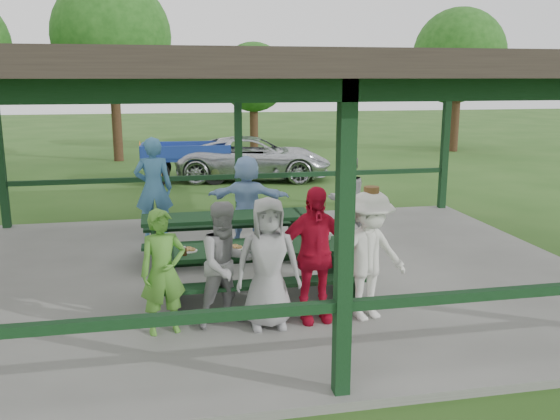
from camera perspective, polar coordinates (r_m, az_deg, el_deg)
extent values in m
plane|color=#254A17|center=(9.51, -0.92, -6.41)|extent=(90.00, 90.00, 0.00)
cube|color=slate|center=(9.50, -0.92, -6.13)|extent=(10.00, 8.00, 0.10)
cube|color=black|center=(5.51, 6.18, -3.33)|extent=(0.15, 0.15, 3.00)
cube|color=black|center=(13.13, -25.36, 4.85)|extent=(0.15, 0.15, 3.00)
cube|color=black|center=(12.84, -4.02, 5.89)|extent=(0.15, 0.15, 3.00)
cube|color=black|center=(14.26, 15.60, 6.13)|extent=(0.15, 0.15, 3.00)
cube|color=black|center=(5.53, -18.92, -10.52)|extent=(4.65, 0.10, 0.10)
cube|color=black|center=(12.84, -14.67, 2.80)|extent=(4.65, 0.10, 0.10)
cube|color=black|center=(13.43, 6.24, 3.56)|extent=(4.65, 0.10, 0.10)
cube|color=black|center=(5.30, 6.55, 11.39)|extent=(9.80, 0.15, 0.20)
cube|color=black|center=(12.75, -4.12, 12.15)|extent=(9.80, 0.15, 0.20)
cube|color=black|center=(8.99, -0.99, 13.37)|extent=(10.60, 8.60, 0.24)
cube|color=black|center=(8.08, -1.98, -3.81)|extent=(2.72, 0.75, 0.06)
cube|color=black|center=(7.65, -1.28, -7.09)|extent=(2.72, 0.28, 0.05)
cube|color=black|center=(8.69, -2.56, -4.66)|extent=(2.72, 0.28, 0.05)
cube|color=black|center=(8.09, -10.29, -6.56)|extent=(0.06, 0.70, 0.75)
cube|color=black|center=(8.44, 6.01, -5.59)|extent=(0.06, 0.70, 0.75)
cube|color=black|center=(8.14, -10.25, -7.56)|extent=(0.06, 1.39, 0.45)
cube|color=black|center=(8.49, 5.98, -6.55)|extent=(0.06, 1.39, 0.45)
cube|color=black|center=(9.97, -5.10, -0.67)|extent=(2.81, 0.75, 0.06)
cube|color=black|center=(9.51, -4.70, -3.15)|extent=(2.81, 0.28, 0.05)
cube|color=black|center=(10.57, -5.40, -1.54)|extent=(2.81, 0.28, 0.05)
cube|color=black|center=(10.00, -12.06, -2.89)|extent=(0.06, 0.70, 0.75)
cube|color=black|center=(10.25, 1.76, -2.24)|extent=(0.06, 0.70, 0.75)
cube|color=black|center=(10.04, -12.02, -3.72)|extent=(0.06, 1.39, 0.45)
cube|color=black|center=(10.29, 1.76, -3.04)|extent=(0.06, 1.39, 0.45)
cylinder|color=white|center=(7.98, -8.75, -3.90)|extent=(0.22, 0.22, 0.01)
torus|color=#A07739|center=(7.95, -9.04, -3.80)|extent=(0.10, 0.10, 0.03)
torus|color=#A07739|center=(7.95, -8.46, -3.78)|extent=(0.10, 0.10, 0.03)
torus|color=#A07739|center=(8.01, -8.77, -3.66)|extent=(0.10, 0.10, 0.03)
cylinder|color=white|center=(8.02, -4.29, -3.69)|extent=(0.22, 0.22, 0.01)
torus|color=#A07739|center=(7.99, -4.56, -3.59)|extent=(0.10, 0.10, 0.03)
torus|color=#A07739|center=(8.00, -3.99, -3.56)|extent=(0.10, 0.10, 0.03)
torus|color=#A07739|center=(8.06, -4.33, -3.45)|extent=(0.10, 0.10, 0.03)
cylinder|color=white|center=(8.12, 0.29, -3.44)|extent=(0.22, 0.22, 0.01)
torus|color=#A07739|center=(8.09, 0.04, -3.35)|extent=(0.10, 0.10, 0.03)
torus|color=#A07739|center=(8.11, 0.59, -3.32)|extent=(0.10, 0.10, 0.03)
torus|color=#A07739|center=(8.16, 0.22, -3.21)|extent=(0.10, 0.10, 0.03)
cylinder|color=white|center=(8.33, 6.16, -3.10)|extent=(0.22, 0.22, 0.01)
torus|color=#A07739|center=(8.30, 5.94, -3.00)|extent=(0.10, 0.10, 0.03)
torus|color=#A07739|center=(8.32, 6.46, -2.97)|extent=(0.10, 0.10, 0.03)
torus|color=#A07739|center=(8.37, 6.07, -2.87)|extent=(0.10, 0.10, 0.03)
cylinder|color=#381E0F|center=(7.79, -9.18, -3.99)|extent=(0.06, 0.06, 0.10)
cylinder|color=#381E0F|center=(7.92, -0.21, -3.53)|extent=(0.06, 0.06, 0.10)
cylinder|color=#381E0F|center=(8.07, 4.42, -3.27)|extent=(0.06, 0.06, 0.10)
cylinder|color=#381E0F|center=(8.17, 6.83, -3.12)|extent=(0.06, 0.06, 0.10)
cone|color=white|center=(8.18, -6.34, -3.09)|extent=(0.09, 0.09, 0.10)
cone|color=white|center=(8.33, 1.00, -2.72)|extent=(0.09, 0.09, 0.10)
cone|color=white|center=(8.46, 4.65, -2.52)|extent=(0.09, 0.09, 0.10)
imported|color=#4F932F|center=(7.17, -11.19, -5.88)|extent=(0.62, 0.47, 1.52)
imported|color=gray|center=(7.28, -5.17, -5.23)|extent=(0.91, 0.80, 1.56)
imported|color=#99989B|center=(7.20, -1.16, -5.12)|extent=(0.81, 0.54, 1.62)
imported|color=red|center=(7.37, 3.28, -4.31)|extent=(1.04, 0.50, 1.72)
imported|color=silver|center=(7.51, 8.58, -4.38)|extent=(1.19, 0.88, 1.65)
cylinder|color=brown|center=(7.33, 8.78, 1.35)|extent=(0.39, 0.39, 0.02)
cylinder|color=brown|center=(7.32, 8.79, 1.81)|extent=(0.23, 0.23, 0.11)
imported|color=#99BEED|center=(10.84, -3.18, 1.00)|extent=(1.60, 0.94, 1.64)
imported|color=teal|center=(11.38, -12.07, 2.05)|extent=(0.71, 0.47, 1.93)
imported|color=#959698|center=(11.12, 6.45, 1.13)|extent=(0.92, 0.80, 1.60)
imported|color=silver|center=(18.40, -2.55, 5.01)|extent=(5.06, 3.00, 1.32)
cube|color=navy|center=(18.21, -9.02, 5.04)|extent=(2.65, 1.43, 0.11)
cube|color=navy|center=(17.54, -9.06, 5.51)|extent=(2.59, 0.19, 0.37)
cube|color=navy|center=(18.83, -9.03, 5.99)|extent=(2.59, 0.19, 0.37)
cube|color=navy|center=(18.24, -13.13, 5.61)|extent=(0.12, 1.30, 0.37)
cube|color=navy|center=(18.21, -4.95, 5.88)|extent=(0.12, 1.30, 0.37)
cylinder|color=black|center=(17.61, -11.71, 3.40)|extent=(0.71, 0.20, 0.70)
cylinder|color=yellow|center=(17.61, -11.71, 3.40)|extent=(0.27, 0.22, 0.26)
cylinder|color=black|center=(18.98, -11.48, 4.06)|extent=(0.71, 0.20, 0.70)
cylinder|color=yellow|center=(18.98, -11.48, 4.06)|extent=(0.27, 0.22, 0.26)
cylinder|color=black|center=(17.59, -6.28, 3.58)|extent=(0.71, 0.20, 0.70)
cylinder|color=yellow|center=(17.59, -6.28, 3.58)|extent=(0.27, 0.22, 0.26)
cylinder|color=black|center=(18.96, -6.44, 4.23)|extent=(0.71, 0.20, 0.70)
cylinder|color=yellow|center=(18.96, -6.44, 4.23)|extent=(0.27, 0.22, 0.26)
cube|color=navy|center=(18.29, -3.48, 4.91)|extent=(0.93, 0.12, 0.07)
cone|color=#F2590C|center=(18.24, -13.29, 5.89)|extent=(0.04, 0.37, 0.37)
cylinder|color=#301F13|center=(23.24, -15.47, 8.69)|extent=(0.36, 0.36, 3.35)
sphere|color=#1A4813|center=(23.24, -15.91, 15.78)|extent=(4.29, 4.29, 4.29)
cylinder|color=#301F13|center=(25.89, -2.53, 8.31)|extent=(0.36, 0.36, 2.29)
sphere|color=#1A4813|center=(25.81, -2.57, 12.66)|extent=(2.93, 2.93, 2.93)
cylinder|color=#301F13|center=(26.48, 16.51, 8.64)|extent=(0.36, 0.36, 2.96)
sphere|color=#1A4813|center=(26.45, 16.86, 14.14)|extent=(3.79, 3.79, 3.79)
cylinder|color=#301F13|center=(27.40, 16.02, 8.55)|extent=(0.36, 0.36, 2.74)
sphere|color=#1A4813|center=(27.35, 16.33, 13.47)|extent=(3.50, 3.50, 3.50)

